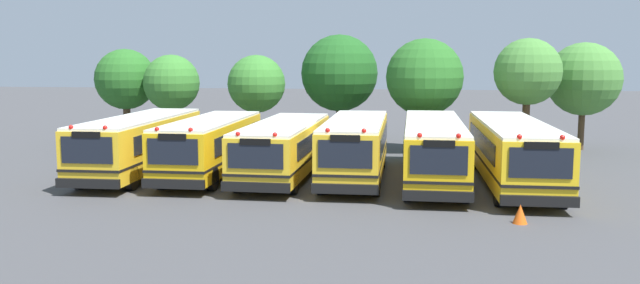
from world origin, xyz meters
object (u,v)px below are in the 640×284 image
object	(u,v)px
tree_3	(338,73)
school_bus_4	(433,148)
tree_2	(254,84)
traffic_cone	(520,214)
school_bus_5	(513,150)
tree_6	(586,80)
tree_0	(126,80)
school_bus_0	(140,143)
school_bus_1	(210,145)
tree_4	(423,78)
school_bus_2	(284,147)
tree_1	(172,83)
school_bus_3	(355,146)
tree_5	(528,73)

from	to	relation	value
tree_3	school_bus_4	bearing A→B (deg)	-63.48
tree_2	traffic_cone	bearing A→B (deg)	-51.28
school_bus_5	tree_3	world-z (taller)	tree_3
traffic_cone	tree_6	bearing A→B (deg)	70.64
tree_0	tree_2	bearing A→B (deg)	-10.10
school_bus_0	school_bus_1	xyz separation A→B (m)	(3.30, 0.01, -0.04)
school_bus_1	tree_3	world-z (taller)	tree_3
school_bus_4	tree_2	distance (m)	13.34
tree_6	school_bus_1	bearing A→B (deg)	-149.45
tree_4	tree_0	bearing A→B (deg)	174.98
school_bus_2	tree_3	xyz separation A→B (m)	(1.16, 10.82, 3.00)
school_bus_0	traffic_cone	world-z (taller)	school_bus_0
traffic_cone	tree_1	bearing A→B (deg)	137.20
school_bus_5	tree_6	size ratio (longest dim) A/B	1.86
school_bus_3	tree_3	bearing A→B (deg)	-80.17
school_bus_5	traffic_cone	xyz separation A→B (m)	(-0.69, -6.61, -1.13)
school_bus_0	school_bus_2	xyz separation A→B (m)	(6.61, 0.20, -0.09)
school_bus_5	tree_6	xyz separation A→B (m)	(5.54, 11.11, 2.53)
tree_3	school_bus_5	bearing A→B (deg)	-52.38
school_bus_5	tree_5	world-z (taller)	tree_5
school_bus_0	tree_4	bearing A→B (deg)	-146.42
tree_0	tree_4	world-z (taller)	tree_4
tree_3	tree_4	xyz separation A→B (m)	(4.98, -2.22, -0.20)
school_bus_1	traffic_cone	size ratio (longest dim) A/B	15.31
tree_0	tree_1	world-z (taller)	tree_0
tree_1	tree_2	size ratio (longest dim) A/B	1.00
school_bus_0	tree_0	world-z (taller)	tree_0
tree_2	tree_4	world-z (taller)	tree_4
school_bus_0	tree_2	world-z (taller)	tree_2
traffic_cone	tree_3	bearing A→B (deg)	113.99
tree_0	traffic_cone	size ratio (longest dim) A/B	9.35
school_bus_1	tree_2	bearing A→B (deg)	-89.32
school_bus_2	school_bus_4	world-z (taller)	school_bus_4
school_bus_5	tree_6	bearing A→B (deg)	-117.30
tree_4	tree_6	distance (m)	9.40
tree_0	tree_4	size ratio (longest dim) A/B	0.92
tree_0	school_bus_5	bearing A→B (deg)	-25.87
school_bus_1	school_bus_4	xyz separation A→B (m)	(9.81, 0.30, 0.02)
school_bus_5	tree_0	world-z (taller)	tree_0
tree_6	tree_5	bearing A→B (deg)	-144.64
school_bus_4	tree_5	size ratio (longest dim) A/B	1.85
school_bus_2	tree_4	size ratio (longest dim) A/B	1.61
school_bus_2	tree_2	xyz separation A→B (m)	(-3.45, 8.68, 2.41)
tree_3	traffic_cone	bearing A→B (deg)	-66.01
school_bus_1	school_bus_4	size ratio (longest dim) A/B	0.81
tree_1	traffic_cone	distance (m)	24.49
tree_2	tree_4	distance (m)	9.60
tree_2	tree_5	distance (m)	15.10
school_bus_3	traffic_cone	xyz separation A→B (m)	(5.90, -6.94, -1.12)
tree_6	traffic_cone	xyz separation A→B (m)	(-6.22, -17.72, -3.66)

